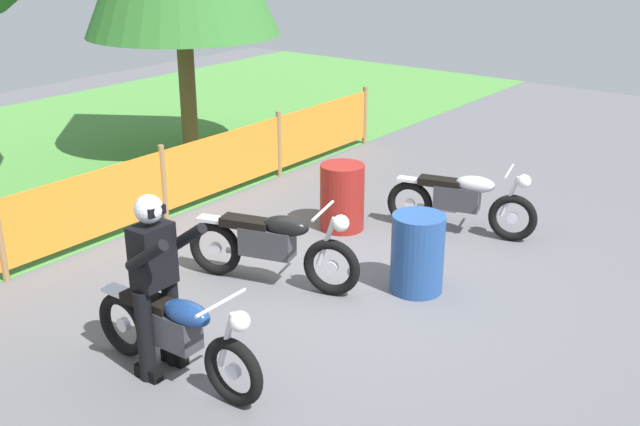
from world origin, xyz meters
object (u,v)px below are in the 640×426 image
Objects in this scene: oil_drum at (342,197)px; spare_drum at (417,253)px; motorcycle_trailing at (462,200)px; motorcycle_lead at (273,245)px; rider_third at (156,279)px; motorcycle_third at (175,333)px.

oil_drum is 1.97m from spare_drum.
motorcycle_lead is at bearing -124.73° from motorcycle_trailing.
motorcycle_lead reaches higher than motorcycle_trailing.
oil_drum and spare_drum have the same top height.
rider_third is at bearing 160.73° from spare_drum.
motorcycle_trailing is at bearing 83.27° from motorcycle_third.
motorcycle_trailing is at bearing 12.53° from spare_drum.
motorcycle_lead is 2.02m from motorcycle_third.
motorcycle_lead is 2.28× the size of oil_drum.
motorcycle_trailing is 1.54m from oil_drum.
rider_third reaches higher than motorcycle_lead.
motorcycle_trailing is at bearing 53.72° from motorcycle_lead.
spare_drum is at bearing -92.30° from motorcycle_trailing.
motorcycle_third reaches higher than oil_drum.
oil_drum is at bearing 101.99° from motorcycle_third.
rider_third is at bearing -112.12° from motorcycle_trailing.
oil_drum is (1.82, 0.37, -0.03)m from motorcycle_lead.
motorcycle_trailing is 4.64m from rider_third.
motorcycle_lead reaches higher than oil_drum.
motorcycle_lead is at bearing 104.15° from motorcycle_third.
motorcycle_lead is 1.85m from oil_drum.
motorcycle_lead is at bearing 98.77° from rider_third.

